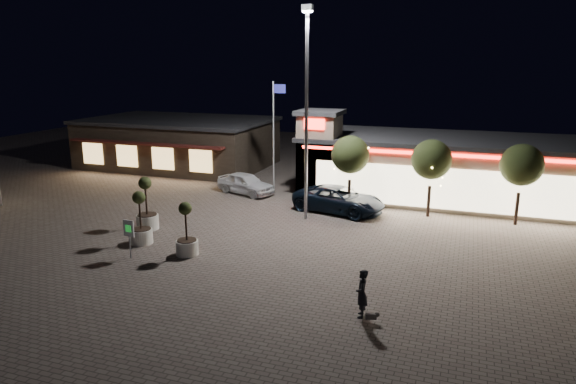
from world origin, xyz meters
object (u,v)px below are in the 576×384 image
(pickup_truck, at_px, (339,199))
(pedestrian, at_px, (362,294))
(valet_sign, at_px, (129,232))
(planter_mid, at_px, (141,227))
(planter_left, at_px, (147,213))
(white_sedan, at_px, (245,183))

(pickup_truck, xyz_separation_m, pedestrian, (4.18, -13.24, 0.12))
(pickup_truck, distance_m, valet_sign, 13.52)
(pedestrian, height_order, planter_mid, planter_mid)
(pickup_truck, bearing_deg, planter_left, 139.44)
(planter_left, bearing_deg, white_sedan, 78.24)
(pedestrian, xyz_separation_m, planter_mid, (-12.55, 4.05, -0.06))
(white_sedan, height_order, planter_mid, planter_mid)
(white_sedan, distance_m, pedestrian, 19.44)
(pickup_truck, height_order, planter_mid, planter_mid)
(planter_left, xyz_separation_m, valet_sign, (1.83, -4.11, 0.40))
(pickup_truck, xyz_separation_m, white_sedan, (-7.52, 2.29, -0.04))
(white_sedan, relative_size, planter_mid, 1.59)
(planter_mid, bearing_deg, valet_sign, -69.68)
(pickup_truck, bearing_deg, valet_sign, 158.39)
(pickup_truck, bearing_deg, pedestrian, -149.65)
(white_sedan, height_order, pedestrian, pedestrian)
(pedestrian, bearing_deg, planter_left, -127.35)
(valet_sign, bearing_deg, pedestrian, -10.05)
(pickup_truck, distance_m, planter_mid, 12.42)
(white_sedan, bearing_deg, pickup_truck, -87.98)
(planter_left, relative_size, valet_sign, 1.59)
(white_sedan, distance_m, valet_sign, 13.44)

